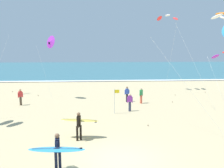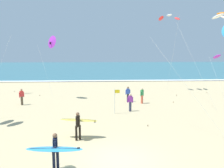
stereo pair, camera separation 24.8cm
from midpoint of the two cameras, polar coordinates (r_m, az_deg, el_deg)
ground_plane at (r=12.23m, az=1.96°, el=-17.78°), size 160.00×160.00×0.00m
ocean_water at (r=70.40m, az=-2.36°, el=3.89°), size 160.00×60.00×0.08m
shoreline_foam at (r=40.84m, az=-1.74°, el=0.80°), size 160.00×1.44×0.01m
surfer_lead at (r=14.66m, az=-7.50°, el=-8.97°), size 2.34×1.00×1.71m
surfer_trailing at (r=11.11m, az=-12.70°, el=-14.83°), size 2.44×1.08×1.71m
kite_arc_amber_mid at (r=22.75m, az=25.01°, el=14.40°), size 3.98×4.57×8.42m
kite_arc_ivory_far at (r=32.17m, az=13.65°, el=15.10°), size 2.68×4.22×9.72m
kite_delta_violet_low at (r=26.38m, az=-13.90°, el=9.65°), size 2.62×2.67×6.82m
bystander_red_top at (r=24.83m, az=-20.38°, el=-2.86°), size 0.41×0.34×1.59m
bystander_blue_top at (r=24.68m, az=4.08°, el=-2.42°), size 0.50×0.22×1.59m
bystander_purple_top at (r=21.00m, az=4.70°, el=-4.32°), size 0.50×0.22×1.59m
bystander_green_top at (r=24.14m, az=7.43°, el=-2.71°), size 0.39×0.37×1.59m
lifeguard_flag at (r=20.06m, az=1.15°, el=-3.56°), size 0.44×0.05×2.10m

